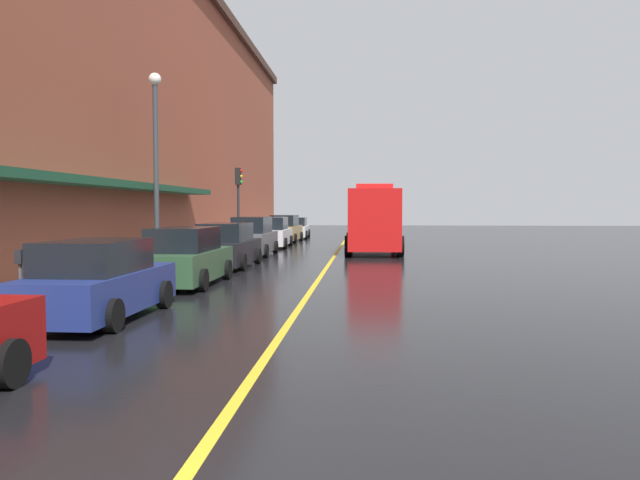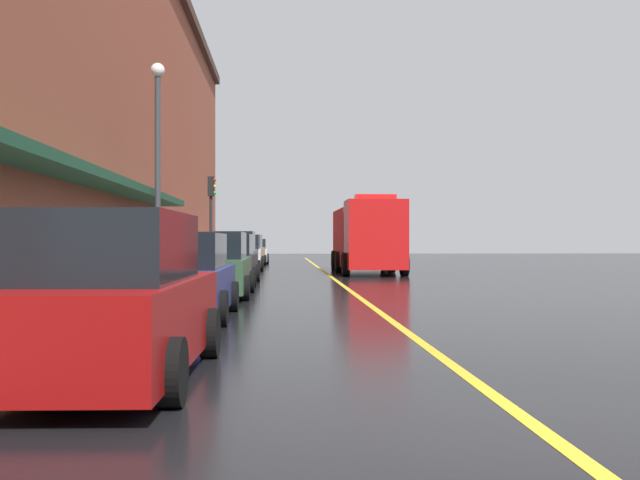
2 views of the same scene
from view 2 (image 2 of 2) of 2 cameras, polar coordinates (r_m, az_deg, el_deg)
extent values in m
plane|color=black|center=(30.97, 0.91, -2.83)|extent=(112.00, 112.00, 0.00)
cube|color=gray|center=(31.17, -10.55, -2.68)|extent=(2.40, 70.00, 0.15)
cube|color=gold|center=(30.97, 0.91, -2.83)|extent=(0.16, 70.00, 0.01)
cube|color=brown|center=(31.92, -20.81, 10.55)|extent=(8.62, 64.00, 14.75)
cube|color=#19472D|center=(22.43, -15.26, 4.02)|extent=(1.20, 22.40, 0.24)
cube|color=maroon|center=(8.68, -15.19, -5.91)|extent=(1.85, 4.74, 0.90)
cube|color=black|center=(8.40, -15.57, -0.50)|extent=(1.62, 2.62, 0.74)
cylinder|color=black|center=(10.34, -18.03, -6.67)|extent=(0.24, 0.65, 0.64)
cylinder|color=black|center=(9.98, -8.26, -6.91)|extent=(0.24, 0.65, 0.64)
cylinder|color=black|center=(7.13, -11.04, -9.68)|extent=(0.24, 0.65, 0.64)
cube|color=navy|center=(15.00, -10.32, -3.60)|extent=(1.79, 4.61, 0.81)
cube|color=black|center=(14.75, -10.45, -0.79)|extent=(1.60, 2.54, 0.66)
cylinder|color=black|center=(16.57, -12.70, -4.17)|extent=(0.23, 0.64, 0.64)
cylinder|color=black|center=(16.34, -6.54, -4.22)|extent=(0.23, 0.64, 0.64)
cylinder|color=black|center=(13.78, -14.82, -5.00)|extent=(0.23, 0.64, 0.64)
cylinder|color=black|center=(13.51, -7.41, -5.10)|extent=(0.23, 0.64, 0.64)
cube|color=#2D5133|center=(20.73, -7.87, -2.55)|extent=(1.78, 4.81, 0.86)
cube|color=black|center=(20.47, -7.93, -0.40)|extent=(1.59, 2.65, 0.70)
cylinder|color=black|center=(22.32, -9.80, -3.10)|extent=(0.22, 0.64, 0.64)
cylinder|color=black|center=(22.17, -5.23, -3.12)|extent=(0.22, 0.64, 0.64)
cylinder|color=black|center=(19.37, -10.89, -3.57)|extent=(0.22, 0.64, 0.64)
cylinder|color=black|center=(19.20, -5.62, -3.60)|extent=(0.22, 0.64, 0.64)
cube|color=black|center=(26.43, -6.92, -2.01)|extent=(1.90, 4.88, 0.85)
cube|color=black|center=(26.17, -6.97, -0.33)|extent=(1.69, 2.69, 0.70)
cylinder|color=black|center=(28.03, -8.57, -2.47)|extent=(0.23, 0.64, 0.64)
cylinder|color=black|center=(27.88, -4.76, -2.49)|extent=(0.23, 0.64, 0.64)
cylinder|color=black|center=(25.04, -9.34, -2.77)|extent=(0.23, 0.64, 0.64)
cylinder|color=black|center=(24.88, -5.07, -2.78)|extent=(0.23, 0.64, 0.64)
cube|color=#595B60|center=(32.42, -6.31, -1.56)|extent=(1.74, 4.79, 0.94)
cube|color=black|center=(32.17, -6.34, -0.05)|extent=(1.56, 2.64, 0.77)
cylinder|color=black|center=(33.97, -7.60, -2.05)|extent=(0.22, 0.64, 0.64)
cylinder|color=black|center=(33.86, -4.68, -2.05)|extent=(0.22, 0.64, 0.64)
cylinder|color=black|center=(31.02, -8.09, -2.24)|extent=(0.22, 0.64, 0.64)
cylinder|color=black|center=(30.90, -4.89, -2.25)|extent=(0.22, 0.64, 0.64)
cube|color=silver|center=(38.77, -5.82, -1.35)|extent=(1.94, 4.92, 0.89)
cube|color=black|center=(38.51, -5.83, -0.16)|extent=(1.71, 2.72, 0.73)
cylinder|color=black|center=(40.33, -7.08, -1.73)|extent=(0.23, 0.64, 0.64)
cylinder|color=black|center=(40.27, -4.42, -1.73)|extent=(0.23, 0.64, 0.64)
cylinder|color=black|center=(37.31, -7.33, -1.87)|extent=(0.23, 0.64, 0.64)
cylinder|color=black|center=(37.24, -4.45, -1.87)|extent=(0.23, 0.64, 0.64)
cube|color=#A5844C|center=(44.58, -5.43, -1.16)|extent=(1.91, 4.68, 0.92)
cube|color=black|center=(44.34, -5.45, -0.09)|extent=(1.67, 2.59, 0.75)
cylinder|color=black|center=(46.09, -6.39, -1.52)|extent=(0.24, 0.65, 0.64)
cylinder|color=black|center=(45.96, -4.18, -1.52)|extent=(0.24, 0.65, 0.64)
cylinder|color=black|center=(43.24, -6.75, -1.61)|extent=(0.24, 0.65, 0.64)
cylinder|color=black|center=(43.10, -4.40, -1.62)|extent=(0.24, 0.65, 0.64)
cube|color=silver|center=(50.00, -5.02, -1.11)|extent=(1.88, 4.87, 0.79)
cube|color=black|center=(49.75, -5.02, -0.30)|extent=(1.65, 2.70, 0.64)
cylinder|color=black|center=(51.51, -5.99, -1.36)|extent=(0.24, 0.65, 0.64)
cylinder|color=black|center=(51.50, -4.02, -1.36)|extent=(0.24, 0.65, 0.64)
cylinder|color=black|center=(48.52, -6.07, -1.44)|extent=(0.24, 0.65, 0.64)
cylinder|color=black|center=(48.51, -3.99, -1.44)|extent=(0.24, 0.65, 0.64)
cube|color=red|center=(32.20, 4.17, 0.40)|extent=(2.50, 2.39, 2.92)
cube|color=red|center=(36.56, 3.26, 0.17)|extent=(2.52, 5.78, 2.68)
cube|color=red|center=(32.25, 4.17, 3.21)|extent=(1.74, 0.61, 0.24)
cylinder|color=black|center=(32.48, 6.34, -1.82)|extent=(0.31, 1.00, 1.00)
cylinder|color=black|center=(32.15, 1.93, -1.84)|extent=(0.31, 1.00, 1.00)
cylinder|color=black|center=(36.03, 5.37, -1.64)|extent=(0.31, 1.00, 1.00)
cylinder|color=black|center=(35.74, 1.40, -1.66)|extent=(0.31, 1.00, 1.00)
cylinder|color=black|center=(38.34, 4.84, -1.55)|extent=(0.31, 1.00, 1.00)
cylinder|color=black|center=(38.06, 1.10, -1.56)|extent=(0.31, 1.00, 1.00)
cylinder|color=#4C4C51|center=(45.90, -7.02, -1.08)|extent=(0.07, 0.07, 1.05)
cube|color=black|center=(45.89, -7.02, -0.25)|extent=(0.14, 0.18, 0.28)
cylinder|color=#4C4C51|center=(45.95, -7.02, -1.08)|extent=(0.07, 0.07, 1.05)
cube|color=black|center=(45.94, -7.02, -0.25)|extent=(0.14, 0.18, 0.28)
cylinder|color=#4C4C51|center=(15.24, -15.37, -3.19)|extent=(0.07, 0.07, 1.05)
cube|color=black|center=(15.22, -15.37, -0.69)|extent=(0.14, 0.18, 0.28)
cylinder|color=#4C4C51|center=(14.62, -15.91, -3.32)|extent=(0.07, 0.07, 1.05)
cube|color=black|center=(14.60, -15.91, -0.72)|extent=(0.14, 0.18, 0.28)
cylinder|color=#33383D|center=(24.48, -12.07, 4.39)|extent=(0.18, 0.18, 6.50)
sphere|color=white|center=(24.99, -12.07, 12.34)|extent=(0.44, 0.44, 0.44)
cylinder|color=#232326|center=(35.32, -8.17, 0.51)|extent=(0.14, 0.14, 3.40)
cube|color=black|center=(35.40, -8.17, 4.00)|extent=(0.28, 0.36, 0.90)
sphere|color=red|center=(35.41, -7.91, 4.48)|extent=(0.16, 0.16, 0.16)
sphere|color=gold|center=(35.39, -7.91, 4.00)|extent=(0.16, 0.16, 0.16)
sphere|color=green|center=(35.37, -7.91, 3.51)|extent=(0.16, 0.16, 0.16)
camera|label=1|loc=(4.38, 54.27, 10.32)|focal=34.97mm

